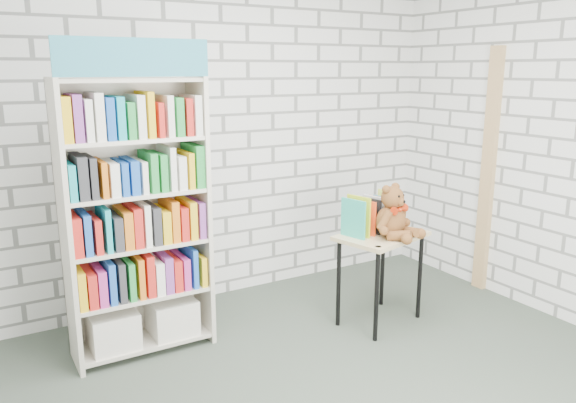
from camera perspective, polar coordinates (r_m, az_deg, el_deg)
room_shell at (r=2.81m, az=5.92°, el=10.62°), size 4.52×4.02×2.81m
bookshelf at (r=3.86m, az=-15.15°, el=-1.52°), size 0.93×0.36×2.09m
display_table at (r=4.30m, az=9.44°, el=-4.53°), size 0.75×0.60×0.71m
table_books at (r=4.30m, az=8.42°, el=-1.24°), size 0.49×0.31×0.27m
teddy_bear at (r=4.17m, az=10.71°, el=-1.48°), size 0.36×0.35×0.40m
door_trim at (r=5.12m, az=19.64°, el=2.82°), size 0.05×0.12×2.10m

